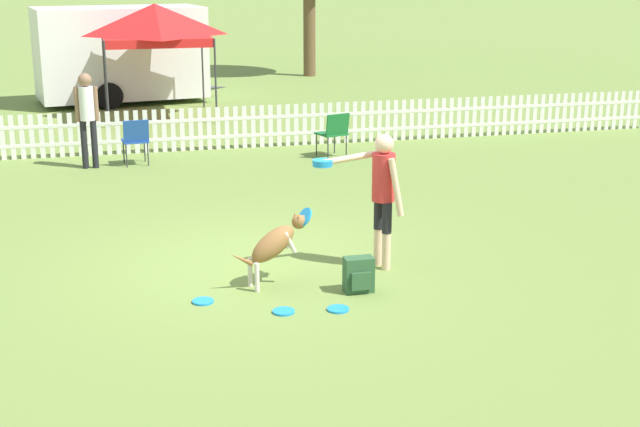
# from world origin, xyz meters

# --- Properties ---
(ground_plane) EXTENTS (240.00, 240.00, 0.00)m
(ground_plane) POSITION_xyz_m (0.00, 0.00, 0.00)
(ground_plane) COLOR olive
(handler_person) EXTENTS (1.07, 0.47, 1.67)m
(handler_person) POSITION_xyz_m (1.46, -0.48, 1.05)
(handler_person) COLOR beige
(handler_person) RESTS_ON ground_plane
(leaping_dog) EXTENTS (1.03, 0.43, 0.89)m
(leaping_dog) POSITION_xyz_m (0.10, -0.80, 0.52)
(leaping_dog) COLOR olive
(leaping_dog) RESTS_ON ground_plane
(frisbee_near_handler) EXTENTS (0.24, 0.24, 0.02)m
(frisbee_near_handler) POSITION_xyz_m (0.01, -1.65, 0.01)
(frisbee_near_handler) COLOR #1E8CD8
(frisbee_near_handler) RESTS_ON ground_plane
(frisbee_near_dog) EXTENTS (0.24, 0.24, 0.02)m
(frisbee_near_dog) POSITION_xyz_m (0.60, -1.73, 0.01)
(frisbee_near_dog) COLOR #1E8CD8
(frisbee_near_dog) RESTS_ON ground_plane
(frisbee_midfield) EXTENTS (0.24, 0.24, 0.02)m
(frisbee_midfield) POSITION_xyz_m (-0.80, -1.14, 0.01)
(frisbee_midfield) COLOR #1E8CD8
(frisbee_midfield) RESTS_ON ground_plane
(backpack_on_grass) EXTENTS (0.34, 0.23, 0.41)m
(backpack_on_grass) POSITION_xyz_m (0.98, -1.25, 0.20)
(backpack_on_grass) COLOR #2D5633
(backpack_on_grass) RESTS_ON ground_plane
(picket_fence) EXTENTS (20.93, 0.04, 0.85)m
(picket_fence) POSITION_xyz_m (0.00, 7.17, 0.43)
(picket_fence) COLOR white
(picket_fence) RESTS_ON ground_plane
(folding_chair_blue_left) EXTENTS (0.51, 0.52, 0.87)m
(folding_chair_blue_left) POSITION_xyz_m (-1.14, 6.08, 0.52)
(folding_chair_blue_left) COLOR #333338
(folding_chair_blue_left) RESTS_ON ground_plane
(folding_chair_center) EXTENTS (0.63, 0.64, 0.86)m
(folding_chair_center) POSITION_xyz_m (2.60, 5.88, 0.52)
(folding_chair_center) COLOR #333338
(folding_chair_center) RESTS_ON ground_plane
(canopy_tent_main) EXTENTS (2.50, 2.50, 2.70)m
(canopy_tent_main) POSITION_xyz_m (-0.32, 11.37, 2.23)
(canopy_tent_main) COLOR #333338
(canopy_tent_main) RESTS_ON ground_plane
(spectator_standing) EXTENTS (0.42, 0.27, 1.74)m
(spectator_standing) POSITION_xyz_m (-1.98, 6.06, 1.06)
(spectator_standing) COLOR black
(spectator_standing) RESTS_ON ground_plane
(equipment_trailer) EXTENTS (5.21, 2.78, 2.51)m
(equipment_trailer) POSITION_xyz_m (-1.10, 14.02, 1.32)
(equipment_trailer) COLOR white
(equipment_trailer) RESTS_ON ground_plane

